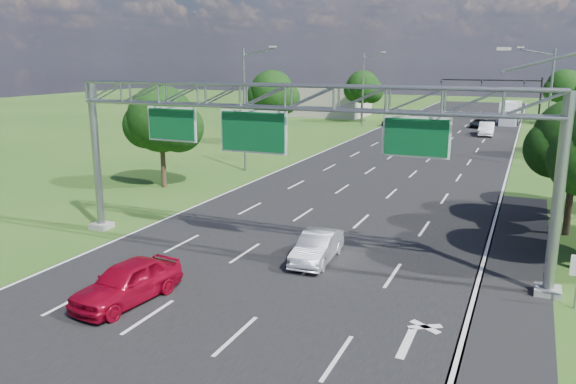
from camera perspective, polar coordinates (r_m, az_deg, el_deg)
The scene contains 19 objects.
ground at distance 43.40m, azimuth 9.22°, elevation 1.01°, with size 220.00×220.00×0.00m, color #285318.
road at distance 43.40m, azimuth 9.22°, elevation 1.01°, with size 18.00×180.00×0.02m, color black.
road_flare at distance 26.76m, azimuth 21.98°, elevation -7.60°, with size 3.00×30.00×0.02m, color black.
sign_gantry at distance 25.32m, azimuth 0.18°, elevation 8.29°, with size 23.50×1.00×9.56m.
traffic_signal at distance 76.32m, azimuth 21.65°, elevation 9.42°, with size 12.21×0.24×7.00m.
streetlight_l_near at distance 46.63m, azimuth -4.24°, elevation 8.93°, with size 2.97×0.22×10.16m.
streetlight_l_far at distance 79.25m, azimuth 7.78°, elevation 10.63°, with size 2.97×0.22×10.16m.
streetlight_r_mid at distance 51.29m, azimuth 24.81°, elevation 8.15°, with size 2.97×0.22×10.16m.
tree_verge_la at distance 41.34m, azimuth -12.65°, elevation 6.94°, with size 5.76×4.80×7.40m.
tree_verge_lb at distance 62.13m, azimuth -1.55°, elevation 9.89°, with size 5.76×4.80×8.06m.
tree_verge_lc at distance 84.56m, azimuth 7.65°, elevation 10.38°, with size 5.76×4.80×7.62m.
tree_verge_re at distance 89.37m, azimuth 26.27°, elevation 9.44°, with size 5.76×4.80×7.84m.
building_left at distance 95.07m, azimuth 3.62°, elevation 9.28°, with size 14.00×10.00×5.00m, color #AC9F90.
red_coupe at distance 22.61m, azimuth -16.02°, elevation -8.78°, with size 1.90×4.72×1.61m, color #A10720.
silver_sedan at distance 26.00m, azimuth 2.97°, elevation -5.61°, with size 1.45×4.17×1.37m, color silver.
car_queue_b at distance 82.04m, azimuth 18.83°, elevation 6.62°, with size 1.92×4.16×1.16m, color black.
car_queue_c at distance 81.27m, azimuth 10.45°, elevation 7.17°, with size 1.74×4.33×1.48m, color black.
car_queue_d at distance 73.51m, azimuth 19.50°, elevation 6.06°, with size 1.73×4.95×1.63m, color white.
box_truck at distance 88.60m, azimuth 21.61°, elevation 7.44°, with size 2.85×8.35×3.10m.
Camera 1 is at (10.32, -11.16, 9.10)m, focal length 35.00 mm.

